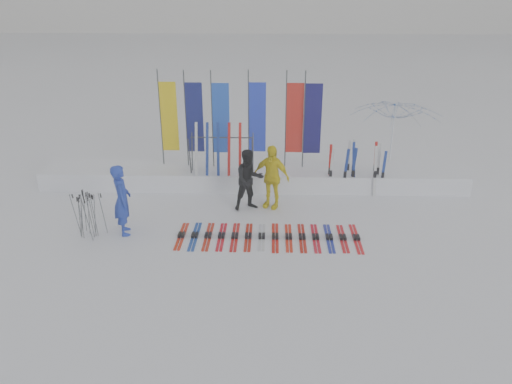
{
  "coord_description": "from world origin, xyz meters",
  "views": [
    {
      "loc": [
        0.59,
        -11.07,
        6.3
      ],
      "look_at": [
        0.2,
        1.6,
        1.0
      ],
      "focal_mm": 35.0,
      "sensor_mm": 36.0,
      "label": 1
    }
  ],
  "objects_px": {
    "person_blue": "(122,200)",
    "person_black": "(249,180)",
    "ski_rack": "(222,149)",
    "ski_row": "(269,236)",
    "person_yellow": "(271,177)",
    "tent_canopy": "(393,140)"
  },
  "relations": [
    {
      "from": "person_blue",
      "to": "ski_rack",
      "type": "height_order",
      "value": "person_blue"
    },
    {
      "from": "person_blue",
      "to": "tent_canopy",
      "type": "height_order",
      "value": "tent_canopy"
    },
    {
      "from": "person_black",
      "to": "ski_row",
      "type": "xyz_separation_m",
      "value": [
        0.61,
        -1.87,
        -0.89
      ]
    },
    {
      "from": "tent_canopy",
      "to": "ski_row",
      "type": "relative_size",
      "value": 0.63
    },
    {
      "from": "person_blue",
      "to": "person_yellow",
      "type": "height_order",
      "value": "person_blue"
    },
    {
      "from": "person_black",
      "to": "person_blue",
      "type": "bearing_deg",
      "value": -175.05
    },
    {
      "from": "person_blue",
      "to": "ski_row",
      "type": "relative_size",
      "value": 0.4
    },
    {
      "from": "person_black",
      "to": "tent_canopy",
      "type": "distance_m",
      "value": 5.58
    },
    {
      "from": "person_blue",
      "to": "person_black",
      "type": "distance_m",
      "value": 3.73
    },
    {
      "from": "ski_row",
      "to": "person_yellow",
      "type": "bearing_deg",
      "value": 88.6
    },
    {
      "from": "ski_row",
      "to": "ski_rack",
      "type": "distance_m",
      "value": 3.96
    },
    {
      "from": "person_yellow",
      "to": "tent_canopy",
      "type": "distance_m",
      "value": 4.93
    },
    {
      "from": "person_yellow",
      "to": "ski_rack",
      "type": "distance_m",
      "value": 2.13
    },
    {
      "from": "ski_row",
      "to": "ski_rack",
      "type": "relative_size",
      "value": 2.39
    },
    {
      "from": "person_black",
      "to": "ski_rack",
      "type": "xyz_separation_m",
      "value": [
        -0.95,
        1.51,
        0.45
      ]
    },
    {
      "from": "person_blue",
      "to": "person_black",
      "type": "bearing_deg",
      "value": -81.59
    },
    {
      "from": "tent_canopy",
      "to": "ski_rack",
      "type": "relative_size",
      "value": 1.5
    },
    {
      "from": "person_black",
      "to": "person_yellow",
      "type": "height_order",
      "value": "person_yellow"
    },
    {
      "from": "person_blue",
      "to": "tent_canopy",
      "type": "distance_m",
      "value": 9.3
    },
    {
      "from": "person_yellow",
      "to": "tent_canopy",
      "type": "xyz_separation_m",
      "value": [
        4.16,
        2.62,
        0.4
      ]
    },
    {
      "from": "person_blue",
      "to": "person_black",
      "type": "relative_size",
      "value": 1.06
    },
    {
      "from": "person_blue",
      "to": "tent_canopy",
      "type": "xyz_separation_m",
      "value": [
        8.14,
        4.48,
        0.4
      ]
    }
  ]
}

